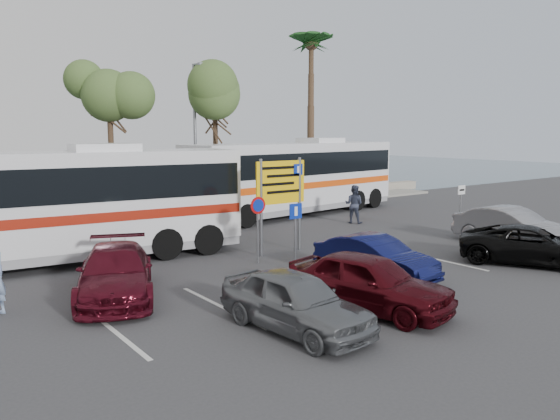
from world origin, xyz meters
TOP-DOWN VIEW (x-y plane):
  - ground at (0.00, 0.00)m, footprint 120.00×120.00m
  - kerb_strip at (0.00, 14.00)m, footprint 44.00×2.40m
  - seawall at (0.00, 16.00)m, footprint 48.00×0.80m
  - tree_mid at (-1.50, 14.00)m, footprint 3.20×3.20m
  - tree_right at (4.50, 14.00)m, footprint 3.20×3.20m
  - palm_tree at (11.50, 14.00)m, footprint 4.80×4.80m
  - street_lamp_right at (3.00, 13.52)m, footprint 0.45×1.15m
  - direction_sign at (1.00, 3.20)m, footprint 2.20×0.12m
  - sign_no_stop at (-0.60, 2.38)m, footprint 0.60×0.08m
  - sign_parking at (-0.20, 0.79)m, footprint 0.50×0.07m
  - sign_taxi at (9.80, 1.49)m, footprint 0.50×0.07m
  - lane_markings at (-1.14, -1.00)m, footprint 12.02×4.20m
  - coach_bus_left at (-6.50, 6.50)m, footprint 13.57×4.25m
  - coach_bus_right at (7.50, 10.50)m, footprint 13.80×4.55m
  - car_silver_a at (-3.60, -3.50)m, footprint 2.02×4.24m
  - car_blue at (1.20, -1.46)m, footprint 1.82×4.19m
  - car_maroon at (-6.00, 1.50)m, footprint 3.68×5.25m
  - car_red at (-1.20, -3.50)m, footprint 2.82×4.72m
  - suv_black at (6.99, -3.39)m, footprint 4.17×5.24m
  - car_silver_b at (9.39, -1.21)m, footprint 1.70×4.67m
  - pedestrian_far at (8.08, 6.50)m, footprint 1.10×1.17m

SIDE VIEW (x-z plane):
  - ground at x=0.00m, z-range 0.00..0.00m
  - lane_markings at x=-1.14m, z-range 0.00..0.01m
  - kerb_strip at x=0.00m, z-range 0.00..0.15m
  - seawall at x=0.00m, z-range 0.00..0.60m
  - suv_black at x=6.99m, z-range 0.00..1.32m
  - car_blue at x=1.20m, z-range 0.00..1.34m
  - car_silver_a at x=-3.60m, z-range 0.00..1.40m
  - car_maroon at x=-6.00m, z-range 0.00..1.41m
  - car_red at x=-1.20m, z-range 0.00..1.50m
  - car_silver_b at x=9.39m, z-range 0.00..1.53m
  - pedestrian_far at x=8.08m, z-range 0.00..1.92m
  - sign_taxi at x=9.80m, z-range 0.32..2.52m
  - sign_parking at x=-0.20m, z-range 0.34..2.59m
  - sign_no_stop at x=-0.60m, z-range 0.40..2.75m
  - coach_bus_left at x=-6.50m, z-range -0.15..4.01m
  - coach_bus_right at x=7.50m, z-range -0.15..4.07m
  - direction_sign at x=1.00m, z-range 0.63..4.23m
  - street_lamp_right at x=3.00m, z-range 0.59..8.60m
  - tree_right at x=4.50m, z-range 2.47..9.87m
  - tree_mid at x=-1.50m, z-range 2.65..10.65m
  - palm_tree at x=11.50m, z-range 4.27..15.47m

